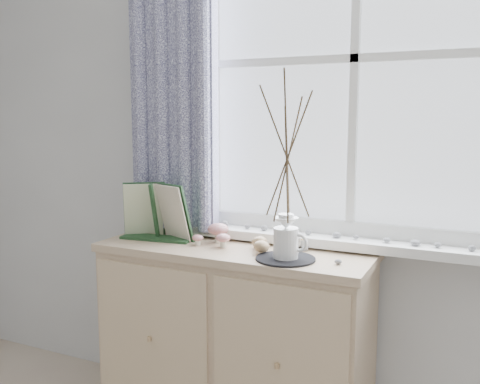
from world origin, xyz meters
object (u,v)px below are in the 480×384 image
(botanical_book, at_px, (153,212))
(toadstool_cluster, at_px, (217,233))
(sideboard, at_px, (234,340))
(twig_pitcher, at_px, (287,152))

(botanical_book, relative_size, toadstool_cluster, 2.20)
(sideboard, relative_size, botanical_book, 3.07)
(sideboard, bearing_deg, botanical_book, -172.05)
(sideboard, relative_size, toadstool_cluster, 6.75)
(botanical_book, bearing_deg, sideboard, 1.17)
(botanical_book, xyz_separation_m, toadstool_cluster, (0.29, 0.07, -0.08))
(toadstool_cluster, height_order, twig_pitcher, twig_pitcher)
(sideboard, xyz_separation_m, toadstool_cluster, (-0.09, 0.02, 0.48))
(sideboard, distance_m, toadstool_cluster, 0.48)
(botanical_book, bearing_deg, toadstool_cluster, 6.72)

